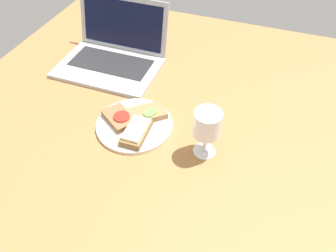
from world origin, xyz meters
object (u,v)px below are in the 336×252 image
object	(u,v)px
plate	(134,125)
sandwich_with_cucumber	(147,113)
sandwich_with_tomato	(119,118)
sandwich_with_cheese	(136,132)
wine_glass	(207,125)
laptop	(113,53)

from	to	relation	value
plate	sandwich_with_cucumber	size ratio (longest dim) A/B	1.72
sandwich_with_tomato	sandwich_with_cucumber	bearing A→B (deg)	32.29
sandwich_with_cucumber	plate	bearing A→B (deg)	-118.63
plate	sandwich_with_cheese	distance (cm)	5.10
sandwich_with_cucumber	wine_glass	size ratio (longest dim) A/B	0.91
plate	sandwich_with_tomato	bearing A→B (deg)	-177.52
wine_glass	laptop	xyz separation A→B (cm)	(-42.54, 30.20, -6.20)
sandwich_with_cheese	sandwich_with_cucumber	distance (cm)	8.21
sandwich_with_cheese	laptop	distance (cm)	39.24
plate	sandwich_with_cucumber	xyz separation A→B (cm)	(2.28, 4.18, 1.59)
laptop	sandwich_with_cucumber	bearing A→B (deg)	-45.93
sandwich_with_cucumber	sandwich_with_tomato	world-z (taller)	sandwich_with_cucumber
sandwich_with_cheese	wine_glass	world-z (taller)	wine_glass
sandwich_with_cucumber	sandwich_with_tomato	distance (cm)	8.21
sandwich_with_cheese	sandwich_with_tomato	size ratio (longest dim) A/B	0.92
wine_glass	sandwich_with_cucumber	bearing A→B (deg)	161.36
sandwich_with_cheese	wine_glass	bearing A→B (deg)	4.49
sandwich_with_cheese	wine_glass	xyz separation A→B (cm)	(19.52, 1.53, 7.85)
laptop	sandwich_with_cheese	bearing A→B (deg)	-54.04
sandwich_with_cheese	sandwich_with_cucumber	size ratio (longest dim) A/B	0.86
sandwich_with_tomato	laptop	distance (cm)	32.17
sandwich_with_cucumber	sandwich_with_tomato	xyz separation A→B (cm)	(-6.94, -4.39, -0.04)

